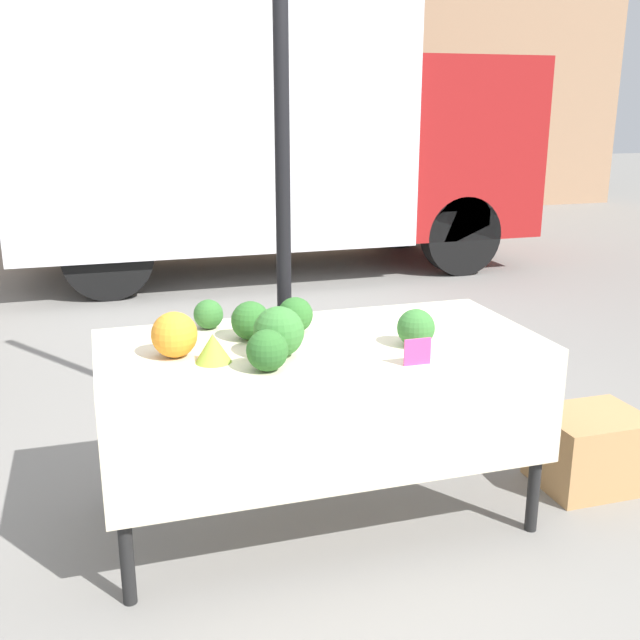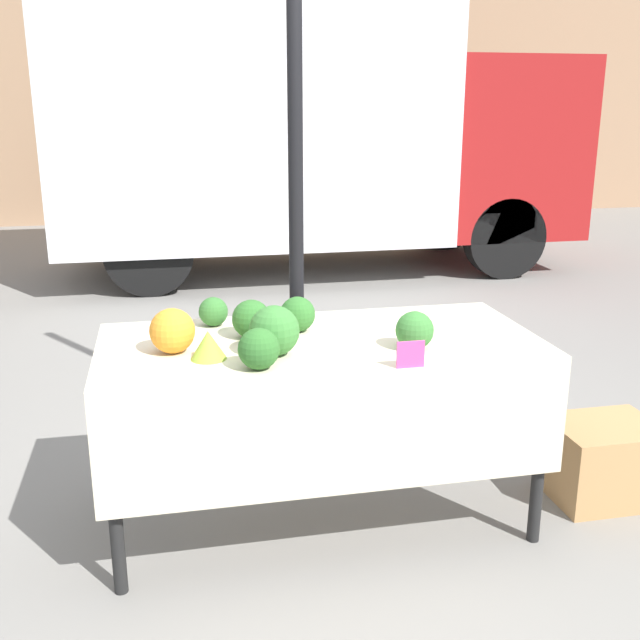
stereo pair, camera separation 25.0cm
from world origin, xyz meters
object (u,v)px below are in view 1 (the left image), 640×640
Objects in this scene: orange_cauliflower at (174,335)px; produce_crate at (590,449)px; parked_truck at (257,123)px; price_sign at (417,352)px.

orange_cauliflower reaches higher than produce_crate.
produce_crate is at bearing -0.92° from orange_cauliflower.
produce_crate is (0.43, -5.01, -1.33)m from parked_truck.
orange_cauliflower is at bearing -105.85° from parked_truck.
parked_truck is 5.40m from price_sign.
parked_truck is 5.20m from produce_crate.
parked_truck is 11.20× the size of produce_crate.
price_sign reaches higher than produce_crate.
parked_truck reaches higher than produce_crate.
price_sign is at bearing -22.84° from orange_cauliflower.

